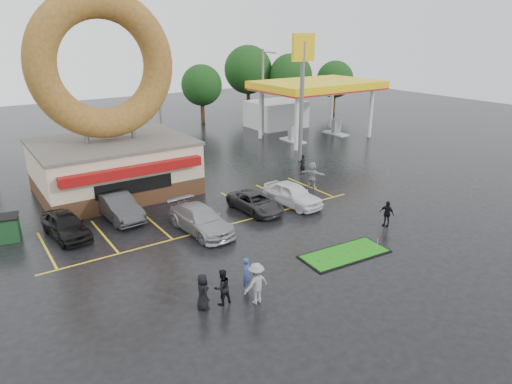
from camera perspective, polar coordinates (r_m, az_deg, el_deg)
ground at (r=24.15m, az=-0.44°, el=-7.11°), size 120.00×120.00×0.00m
donut_shop at (r=32.83m, az=-17.79°, el=7.47°), size 10.20×8.70×13.50m
gas_station at (r=50.84m, az=5.33°, el=11.47°), size 12.30×13.65×5.90m
shell_sign at (r=39.13m, az=5.83°, el=14.44°), size 2.20×0.36×10.60m
streetlight_mid at (r=42.45m, az=-11.91°, el=11.00°), size 0.40×2.21×9.00m
streetlight_right at (r=49.07m, az=0.92°, el=12.53°), size 0.40×2.21×9.00m
tree_far_a at (r=61.41m, az=4.35°, el=14.30°), size 5.60×5.60×8.00m
tree_far_b at (r=63.90m, az=9.84°, el=13.70°), size 4.90×4.90×7.00m
tree_far_c at (r=62.26m, az=-0.99°, el=15.03°), size 6.30×6.30×9.00m
tree_far_d at (r=56.64m, az=-6.81°, el=13.11°), size 4.90×4.90×7.00m
car_black at (r=27.31m, az=-22.70°, el=-3.81°), size 2.22×4.36×1.42m
car_dgrey at (r=28.84m, az=-16.88°, el=-1.74°), size 1.99×4.80×1.54m
car_silver at (r=26.06m, az=-6.91°, el=-3.43°), size 2.35×5.09×1.44m
car_grey at (r=28.77m, az=-0.10°, el=-1.31°), size 2.22×4.31×1.16m
car_white at (r=29.82m, az=4.58°, el=-0.26°), size 2.22×4.55×1.50m
person_blue at (r=20.30m, az=-1.12°, el=-10.22°), size 0.67×0.63×1.55m
person_blackjkt at (r=19.39m, az=-4.26°, el=-11.76°), size 0.81×0.65×1.58m
person_hoodie at (r=19.35m, az=0.04°, el=-11.34°), size 1.24×0.78×1.83m
person_bystander at (r=19.18m, az=-6.69°, el=-12.27°), size 0.53×0.78×1.56m
person_cameraman at (r=27.66m, az=16.03°, el=-2.60°), size 0.53×0.95×1.53m
person_walker_near at (r=33.13m, az=7.04°, el=2.11°), size 1.40×1.83×1.93m
person_walker_far at (r=36.31m, az=5.81°, el=3.46°), size 0.62×0.43×1.61m
dumpster at (r=28.39m, az=-29.27°, el=-4.12°), size 2.00×1.53×1.30m
putting_green at (r=23.99m, az=11.03°, el=-7.60°), size 4.81×2.37×0.58m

